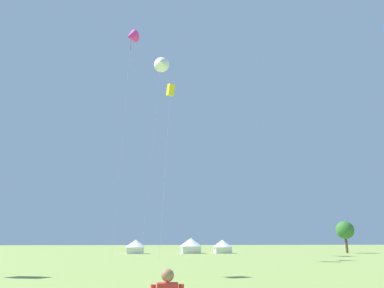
{
  "coord_description": "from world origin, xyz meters",
  "views": [
    {
      "loc": [
        -4.15,
        -2.23,
        2.19
      ],
      "look_at": [
        0.0,
        32.0,
        11.45
      ],
      "focal_mm": 33.81,
      "sensor_mm": 36.0,
      "label": 1
    }
  ],
  "objects": [
    {
      "name": "tree_distant_left",
      "position": [
        32.87,
        63.66,
        4.13
      ],
      "size": [
        3.3,
        3.3,
        5.82
      ],
      "color": "brown",
      "rests_on": "ground"
    },
    {
      "name": "kite_white_delta",
      "position": [
        -2.59,
        59.5,
        34.43
      ],
      "size": [
        4.09,
        3.53,
        36.15
      ],
      "color": "white",
      "rests_on": "ground"
    },
    {
      "name": "festival_tent_left",
      "position": [
        9.7,
        65.52,
        1.31
      ],
      "size": [
        3.65,
        3.65,
        2.37
      ],
      "color": "white",
      "rests_on": "ground"
    },
    {
      "name": "festival_tent_center",
      "position": [
        -6.08,
        65.52,
        1.32
      ],
      "size": [
        3.68,
        3.68,
        2.39
      ],
      "color": "white",
      "rests_on": "ground"
    },
    {
      "name": "kite_yellow_box",
      "position": [
        -1.6,
        42.78,
        21.74
      ],
      "size": [
        1.71,
        2.79,
        22.66
      ],
      "color": "yellow",
      "rests_on": "ground"
    },
    {
      "name": "kite_magenta_delta",
      "position": [
        -7.52,
        48.08,
        32.67
      ],
      "size": [
        3.02,
        3.76,
        33.92
      ],
      "color": "#E02DA3",
      "rests_on": "ground"
    },
    {
      "name": "festival_tent_right",
      "position": [
        3.86,
        65.52,
        1.48
      ],
      "size": [
        4.12,
        4.12,
        2.68
      ],
      "color": "white",
      "rests_on": "ground"
    }
  ]
}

